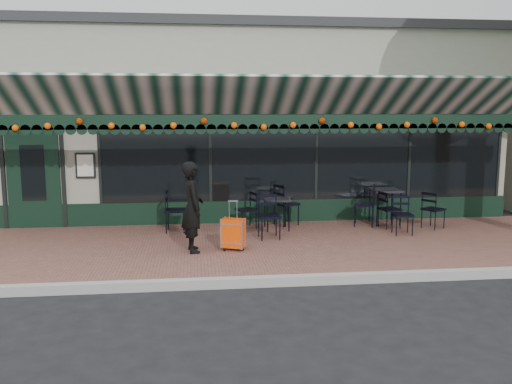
{
  "coord_description": "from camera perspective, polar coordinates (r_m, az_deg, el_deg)",
  "views": [
    {
      "loc": [
        -1.36,
        -8.05,
        2.71
      ],
      "look_at": [
        -0.25,
        1.6,
        1.21
      ],
      "focal_mm": 38.0,
      "sensor_mm": 36.0,
      "label": 1
    }
  ],
  "objects": [
    {
      "name": "cafe_table_b",
      "position": [
        11.54,
        2.2,
        -1.01
      ],
      "size": [
        0.55,
        0.55,
        0.67
      ],
      "color": "black",
      "rests_on": "sidewalk"
    },
    {
      "name": "chair_a_left",
      "position": [
        12.16,
        11.32,
        -1.35
      ],
      "size": [
        0.6,
        0.6,
        0.93
      ],
      "primitive_type": null,
      "rotation": [
        0.0,
        0.0,
        -1.92
      ],
      "color": "black",
      "rests_on": "sidewalk"
    },
    {
      "name": "chair_b_front",
      "position": [
        10.77,
        1.4,
        -2.61
      ],
      "size": [
        0.46,
        0.46,
        0.88
      ],
      "primitive_type": null,
      "rotation": [
        0.0,
        0.0,
        0.06
      ],
      "color": "black",
      "rests_on": "sidewalk"
    },
    {
      "name": "chair_b_left",
      "position": [
        11.68,
        -1.04,
        -1.92
      ],
      "size": [
        0.5,
        0.5,
        0.8
      ],
      "primitive_type": null,
      "rotation": [
        0.0,
        0.0,
        -1.25
      ],
      "color": "black",
      "rests_on": "sidewalk"
    },
    {
      "name": "chair_solo",
      "position": [
        11.47,
        -8.45,
        -1.97
      ],
      "size": [
        0.47,
        0.47,
        0.89
      ],
      "primitive_type": null,
      "rotation": [
        0.0,
        0.0,
        1.51
      ],
      "color": "black",
      "rests_on": "sidewalk"
    },
    {
      "name": "chair_a_extra",
      "position": [
        12.29,
        18.17,
        -1.78
      ],
      "size": [
        0.56,
        0.56,
        0.82
      ],
      "primitive_type": null,
      "rotation": [
        0.0,
        0.0,
        2.12
      ],
      "color": "black",
      "rests_on": "sidewalk"
    },
    {
      "name": "restaurant_building",
      "position": [
        15.95,
        -1.68,
        7.17
      ],
      "size": [
        12.0,
        9.6,
        4.5
      ],
      "color": "gray",
      "rests_on": "ground"
    },
    {
      "name": "cafe_table_a",
      "position": [
        12.45,
        13.46,
        -0.07
      ],
      "size": [
        0.63,
        0.63,
        0.78
      ],
      "color": "black",
      "rests_on": "sidewalk"
    },
    {
      "name": "chair_a_front",
      "position": [
        11.51,
        15.18,
        -2.37
      ],
      "size": [
        0.44,
        0.44,
        0.8
      ],
      "primitive_type": null,
      "rotation": [
        0.0,
        0.0,
        -0.1
      ],
      "color": "black",
      "rests_on": "sidewalk"
    },
    {
      "name": "suitcase",
      "position": [
        9.91,
        -2.41,
        -4.41
      ],
      "size": [
        0.45,
        0.36,
        0.91
      ],
      "rotation": [
        0.0,
        0.0,
        -0.4
      ],
      "color": "#FF4708",
      "rests_on": "sidewalk"
    },
    {
      "name": "chair_a_right",
      "position": [
        12.05,
        13.9,
        -1.8
      ],
      "size": [
        0.48,
        0.48,
        0.81
      ],
      "primitive_type": null,
      "rotation": [
        0.0,
        0.0,
        1.78
      ],
      "color": "black",
      "rests_on": "sidewalk"
    },
    {
      "name": "curb",
      "position": [
        8.51,
        3.02,
        -9.31
      ],
      "size": [
        18.0,
        0.16,
        0.15
      ],
      "primitive_type": "cube",
      "color": "#9E9E99",
      "rests_on": "ground"
    },
    {
      "name": "woman",
      "position": [
        9.77,
        -6.7,
        -1.57
      ],
      "size": [
        0.49,
        0.66,
        1.64
      ],
      "primitive_type": "imported",
      "rotation": [
        0.0,
        0.0,
        1.74
      ],
      "color": "black",
      "rests_on": "sidewalk"
    },
    {
      "name": "ground",
      "position": [
        8.61,
        2.93,
        -9.62
      ],
      "size": [
        80.0,
        80.0,
        0.0
      ],
      "primitive_type": "plane",
      "color": "black",
      "rests_on": "ground"
    },
    {
      "name": "chair_b_right",
      "position": [
        12.03,
        3.22,
        -1.28
      ],
      "size": [
        0.62,
        0.62,
        0.94
      ],
      "primitive_type": null,
      "rotation": [
        0.0,
        0.0,
        2.0
      ],
      "color": "black",
      "rests_on": "sidewalk"
    },
    {
      "name": "sidewalk",
      "position": [
        10.48,
        1.12,
        -5.81
      ],
      "size": [
        18.0,
        4.0,
        0.15
      ],
      "primitive_type": "cube",
      "color": "brown",
      "rests_on": "ground"
    }
  ]
}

